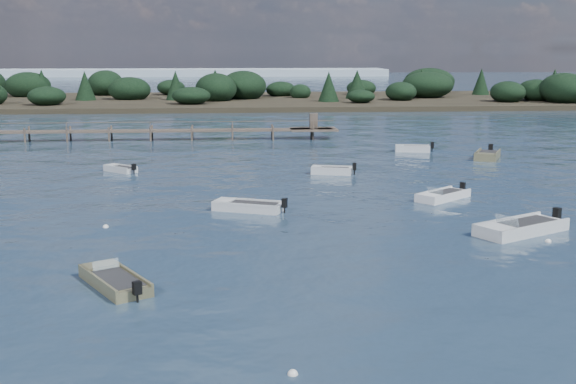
{
  "coord_description": "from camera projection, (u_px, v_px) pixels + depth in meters",
  "views": [
    {
      "loc": [
        -4.87,
        -28.58,
        9.52
      ],
      "look_at": [
        -1.46,
        14.0,
        1.0
      ],
      "focal_mm": 45.0,
      "sensor_mm": 36.0,
      "label": 1
    }
  ],
  "objects": [
    {
      "name": "far_headland",
      "position": [
        397.0,
        91.0,
        129.51
      ],
      "size": [
        190.0,
        40.0,
        5.8
      ],
      "color": "black",
      "rests_on": "ground"
    },
    {
      "name": "buoy_c",
      "position": [
        106.0,
        227.0,
        39.07
      ],
      "size": [
        0.32,
        0.32,
        0.32
      ],
      "primitive_type": "sphere",
      "color": "silver",
      "rests_on": "ground"
    },
    {
      "name": "dinghy_mid_white_a",
      "position": [
        521.0,
        230.0,
        37.85
      ],
      "size": [
        5.62,
        4.3,
        1.34
      ],
      "color": "#B0B5B8",
      "rests_on": "ground"
    },
    {
      "name": "dinghy_mid_white_b",
      "position": [
        443.0,
        197.0,
        46.32
      ],
      "size": [
        4.13,
        3.77,
        1.09
      ],
      "color": "silver",
      "rests_on": "ground"
    },
    {
      "name": "tender_far_grey",
      "position": [
        121.0,
        170.0,
        56.58
      ],
      "size": [
        2.85,
        2.71,
        1.01
      ],
      "color": "#B0B5B8",
      "rests_on": "ground"
    },
    {
      "name": "dinghy_near_olive",
      "position": [
        115.0,
        283.0,
        29.37
      ],
      "size": [
        3.48,
        4.44,
        1.11
      ],
      "color": "#6D6A49",
      "rests_on": "ground"
    },
    {
      "name": "tender_far_grey_b",
      "position": [
        413.0,
        150.0,
        67.63
      ],
      "size": [
        3.64,
        1.88,
        1.22
      ],
      "color": "#B0B5B8",
      "rests_on": "ground"
    },
    {
      "name": "dinghy_extra_a",
      "position": [
        487.0,
        157.0,
        63.44
      ],
      "size": [
        3.41,
        4.38,
        1.3
      ],
      "color": "#6D6A49",
      "rests_on": "ground"
    },
    {
      "name": "buoy_a",
      "position": [
        293.0,
        375.0,
        21.43
      ],
      "size": [
        0.32,
        0.32,
        0.32
      ],
      "primitive_type": "sphere",
      "color": "silver",
      "rests_on": "ground"
    },
    {
      "name": "jetty",
      "position": [
        68.0,
        132.0,
        75.21
      ],
      "size": [
        64.5,
        3.2,
        3.4
      ],
      "color": "brown",
      "rests_on": "ground"
    },
    {
      "name": "dinghy_mid_grey",
      "position": [
        248.0,
        208.0,
        43.08
      ],
      "size": [
        4.49,
        2.99,
        1.13
      ],
      "color": "#B0B5B8",
      "rests_on": "ground"
    },
    {
      "name": "buoy_b",
      "position": [
        548.0,
        242.0,
        36.12
      ],
      "size": [
        0.32,
        0.32,
        0.32
      ],
      "primitive_type": "sphere",
      "color": "silver",
      "rests_on": "ground"
    },
    {
      "name": "ground",
      "position": [
        270.0,
        127.0,
        88.84
      ],
      "size": [
        400.0,
        400.0,
        0.0
      ],
      "primitive_type": "plane",
      "color": "#19293A",
      "rests_on": "ground"
    },
    {
      "name": "tender_far_white",
      "position": [
        332.0,
        172.0,
        55.6
      ],
      "size": [
        3.52,
        1.97,
        1.18
      ],
      "color": "#B0B5B8",
      "rests_on": "ground"
    }
  ]
}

